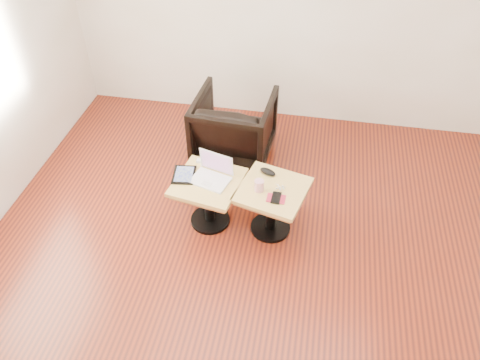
% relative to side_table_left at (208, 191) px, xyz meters
% --- Properties ---
extents(room_shell, '(4.52, 4.52, 2.71)m').
position_rel_side_table_left_xyz_m(room_shell, '(0.47, -0.52, 1.00)').
color(room_shell, '#401811').
rests_on(room_shell, ground).
extents(side_table_left, '(0.59, 0.59, 0.46)m').
position_rel_side_table_left_xyz_m(side_table_left, '(0.00, 0.00, 0.00)').
color(side_table_left, black).
rests_on(side_table_left, ground).
extents(side_table_right, '(0.62, 0.62, 0.46)m').
position_rel_side_table_left_xyz_m(side_table_right, '(0.52, 0.00, 0.00)').
color(side_table_right, black).
rests_on(side_table_right, ground).
extents(laptop, '(0.34, 0.30, 0.21)m').
position_rel_side_table_left_xyz_m(laptop, '(0.03, 0.03, 0.16)').
color(laptop, white).
rests_on(laptop, side_table_left).
extents(tablet, '(0.20, 0.24, 0.02)m').
position_rel_side_table_left_xyz_m(tablet, '(-0.20, 0.03, 0.12)').
color(tablet, black).
rests_on(tablet, side_table_left).
extents(charging_adapter, '(0.04, 0.04, 0.02)m').
position_rel_side_table_left_xyz_m(charging_adapter, '(-0.12, 0.21, 0.13)').
color(charging_adapter, white).
rests_on(charging_adapter, side_table_left).
extents(glasses_case, '(0.15, 0.12, 0.04)m').
position_rel_side_table_left_xyz_m(glasses_case, '(0.46, 0.17, 0.14)').
color(glasses_case, black).
rests_on(glasses_case, side_table_right).
extents(striped_cup, '(0.10, 0.10, 0.10)m').
position_rel_side_table_left_xyz_m(striped_cup, '(0.42, -0.03, 0.16)').
color(striped_cup, '#C24163').
rests_on(striped_cup, side_table_right).
extents(earbuds_tangle, '(0.08, 0.06, 0.01)m').
position_rel_side_table_left_xyz_m(earbuds_tangle, '(0.57, 0.02, 0.12)').
color(earbuds_tangle, white).
rests_on(earbuds_tangle, side_table_right).
extents(phone_on_sleeve, '(0.15, 0.13, 0.02)m').
position_rel_side_table_left_xyz_m(phone_on_sleeve, '(0.56, -0.11, 0.12)').
color(phone_on_sleeve, maroon).
rests_on(phone_on_sleeve, side_table_right).
extents(armchair, '(0.76, 0.78, 0.67)m').
position_rel_side_table_left_xyz_m(armchair, '(0.03, 0.93, -0.01)').
color(armchair, black).
rests_on(armchair, ground).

